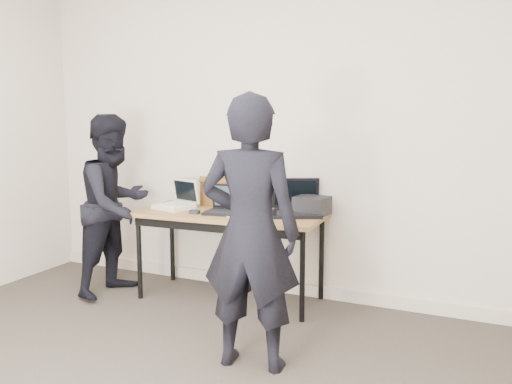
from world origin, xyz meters
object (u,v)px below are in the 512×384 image
Objects in this scene: desk at (229,220)px; person_observer at (115,205)px; laptop_center at (225,207)px; laptop_beige at (177,203)px; equipment_box at (312,206)px; laptop_right at (296,206)px; person_typist at (250,233)px; leather_satchel at (223,191)px.

person_observer is at bearing -169.07° from desk.
laptop_center is 0.22× the size of person_observer.
equipment_box is (1.11, 0.21, 0.03)m from laptop_beige.
laptop_center is 0.66× the size of laptop_right.
laptop_right is 0.30× the size of person_typist.
equipment_box is (0.12, 0.04, 0.01)m from laptop_right.
laptop_right is 1.51m from person_observer.
person_typist is at bearing -48.49° from leather_satchel.
laptop_right is 0.33× the size of person_observer.
equipment_box is at bearing 26.72° from laptop_beige.
laptop_beige is at bearing 164.45° from laptop_right.
person_observer is (-0.94, -0.24, 0.09)m from desk.
leather_satchel is (0.30, 0.24, 0.08)m from laptop_beige.
desk is 4.69× the size of laptop_center.
person_typist is at bearing -107.74° from laptop_right.
desk is 1.21m from person_typist.
person_observer is at bearing -164.78° from equipment_box.
laptop_right is 0.70m from leather_satchel.
laptop_center is 1.19m from person_typist.
person_typist is at bearing -59.86° from desk.
laptop_right is at bearing 0.79° from leather_satchel.
laptop_beige is at bearing -169.44° from equipment_box.
equipment_box is at bearing 4.72° from leather_satchel.
laptop_right is 1.31× the size of leather_satchel.
laptop_center is 0.86× the size of leather_satchel.
leather_satchel reaches higher than laptop_center.
laptop_beige is (-0.48, -0.02, 0.11)m from desk.
person_observer is at bearing -175.82° from laptop_center.
laptop_center is at bearing -132.40° from desk.
laptop_beige reaches higher than equipment_box.
person_typist is (0.68, -0.98, 0.05)m from laptop_center.
leather_satchel is 1.52× the size of equipment_box.
laptop_center is (0.46, -0.01, 0.00)m from laptop_beige.
person_observer reaches higher than laptop_center.
desk is at bearing 17.99° from laptop_beige.
laptop_beige is at bearing -133.95° from leather_satchel.
leather_satchel is 1.49m from person_typist.
desk is at bearing 42.12° from laptop_center.
leather_satchel is at bearing 54.98° from laptop_beige.
desk is 0.98m from person_observer.
desk is 6.16× the size of equipment_box.
laptop_right is at bearing 25.55° from laptop_beige.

